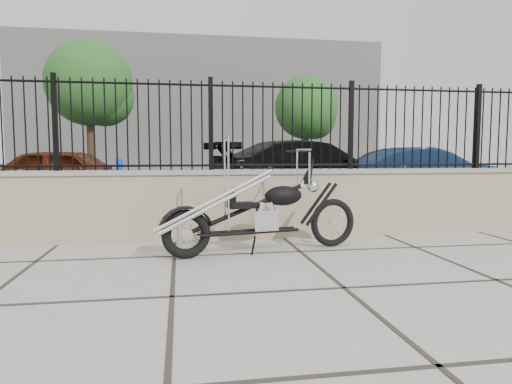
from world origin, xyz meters
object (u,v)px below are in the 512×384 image
Objects in this scene: car_blue at (423,174)px; chopper_motorcycle at (260,194)px; car_black at (310,170)px; car_red at (72,176)px.

chopper_motorcycle is at bearing 137.65° from car_blue.
chopper_motorcycle is 0.46× the size of car_black.
chopper_motorcycle is 7.47m from car_blue.
car_black is at bearing -79.71° from car_red.
car_black is (2.33, 5.89, 0.04)m from chopper_motorcycle.
car_red is (-3.39, 5.75, -0.05)m from chopper_motorcycle.
car_red is 5.73m from car_black.
car_black reaches higher than car_red.
car_blue is at bearing -113.78° from car_black.
chopper_motorcycle is 6.34m from car_black.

